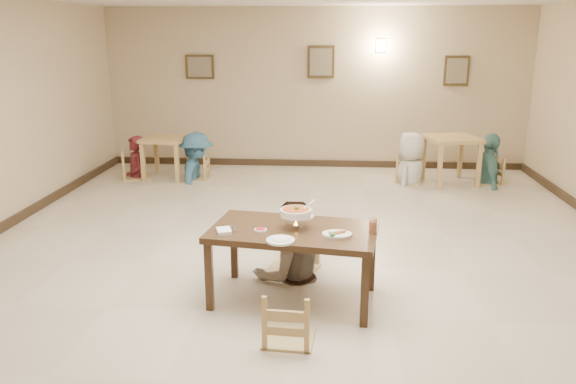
# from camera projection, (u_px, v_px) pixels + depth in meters

# --- Properties ---
(floor) EXTENTS (10.00, 10.00, 0.00)m
(floor) POSITION_uv_depth(u_px,v_px,m) (301.00, 267.00, 6.25)
(floor) COLOR beige
(floor) RESTS_ON ground
(wall_back) EXTENTS (10.00, 0.00, 10.00)m
(wall_back) POSITION_uv_depth(u_px,v_px,m) (315.00, 89.00, 10.64)
(wall_back) COLOR #C9B290
(wall_back) RESTS_ON floor
(baseboard_back) EXTENTS (8.00, 0.06, 0.12)m
(baseboard_back) POSITION_uv_depth(u_px,v_px,m) (314.00, 163.00, 11.01)
(baseboard_back) COLOR #322518
(baseboard_back) RESTS_ON floor
(picture_a) EXTENTS (0.55, 0.04, 0.45)m
(picture_a) POSITION_uv_depth(u_px,v_px,m) (200.00, 67.00, 10.65)
(picture_a) COLOR #3E2F19
(picture_a) RESTS_ON wall_back
(picture_b) EXTENTS (0.50, 0.04, 0.60)m
(picture_b) POSITION_uv_depth(u_px,v_px,m) (321.00, 62.00, 10.46)
(picture_b) COLOR #3E2F19
(picture_b) RESTS_ON wall_back
(picture_c) EXTENTS (0.45, 0.04, 0.55)m
(picture_c) POSITION_uv_depth(u_px,v_px,m) (457.00, 71.00, 10.32)
(picture_c) COLOR #3E2F19
(picture_c) RESTS_ON wall_back
(wall_sconce) EXTENTS (0.16, 0.05, 0.22)m
(wall_sconce) POSITION_uv_depth(u_px,v_px,m) (381.00, 45.00, 10.30)
(wall_sconce) COLOR #FFD88C
(wall_sconce) RESTS_ON wall_back
(main_table) EXTENTS (1.67, 1.09, 0.73)m
(main_table) POSITION_uv_depth(u_px,v_px,m) (293.00, 237.00, 5.32)
(main_table) COLOR #3E2816
(main_table) RESTS_ON floor
(chair_far) EXTENTS (0.51, 0.51, 1.09)m
(chair_far) POSITION_uv_depth(u_px,v_px,m) (292.00, 224.00, 6.00)
(chair_far) COLOR tan
(chair_far) RESTS_ON floor
(chair_near) EXTENTS (0.42, 0.42, 0.89)m
(chair_near) POSITION_uv_depth(u_px,v_px,m) (289.00, 291.00, 4.65)
(chair_near) COLOR tan
(chair_near) RESTS_ON floor
(main_diner) EXTENTS (0.99, 0.89, 1.67)m
(main_diner) POSITION_uv_depth(u_px,v_px,m) (291.00, 201.00, 5.81)
(main_diner) COLOR gray
(main_diner) RESTS_ON floor
(curry_warmer) EXTENTS (0.33, 0.29, 0.26)m
(curry_warmer) POSITION_uv_depth(u_px,v_px,m) (296.00, 213.00, 5.26)
(curry_warmer) COLOR silver
(curry_warmer) RESTS_ON main_table
(rice_plate_far) EXTENTS (0.27, 0.27, 0.06)m
(rice_plate_far) POSITION_uv_depth(u_px,v_px,m) (300.00, 216.00, 5.61)
(rice_plate_far) COLOR white
(rice_plate_far) RESTS_ON main_table
(rice_plate_near) EXTENTS (0.26, 0.26, 0.06)m
(rice_plate_near) POSITION_uv_depth(u_px,v_px,m) (281.00, 240.00, 4.96)
(rice_plate_near) COLOR white
(rice_plate_near) RESTS_ON main_table
(fried_plate) EXTENTS (0.27, 0.27, 0.06)m
(fried_plate) POSITION_uv_depth(u_px,v_px,m) (337.00, 234.00, 5.10)
(fried_plate) COLOR white
(fried_plate) RESTS_ON main_table
(chili_dish) EXTENTS (0.12, 0.12, 0.02)m
(chili_dish) POSITION_uv_depth(u_px,v_px,m) (261.00, 230.00, 5.23)
(chili_dish) COLOR white
(chili_dish) RESTS_ON main_table
(napkin_cutlery) EXTENTS (0.20, 0.27, 0.03)m
(napkin_cutlery) POSITION_uv_depth(u_px,v_px,m) (224.00, 231.00, 5.19)
(napkin_cutlery) COLOR white
(napkin_cutlery) RESTS_ON main_table
(drink_glass) EXTENTS (0.08, 0.08, 0.15)m
(drink_glass) POSITION_uv_depth(u_px,v_px,m) (373.00, 226.00, 5.16)
(drink_glass) COLOR white
(drink_glass) RESTS_ON main_table
(bg_table_left) EXTENTS (0.80, 0.80, 0.74)m
(bg_table_left) POSITION_uv_depth(u_px,v_px,m) (166.00, 145.00, 9.96)
(bg_table_left) COLOR tan
(bg_table_left) RESTS_ON floor
(bg_table_right) EXTENTS (0.98, 0.98, 0.81)m
(bg_table_right) POSITION_uv_depth(u_px,v_px,m) (452.00, 145.00, 9.59)
(bg_table_right) COLOR tan
(bg_table_right) RESTS_ON floor
(bg_chair_ll) EXTENTS (0.47, 0.47, 1.01)m
(bg_chair_ll) POSITION_uv_depth(u_px,v_px,m) (135.00, 151.00, 9.98)
(bg_chair_ll) COLOR tan
(bg_chair_ll) RESTS_ON floor
(bg_chair_lr) EXTENTS (0.41, 0.41, 0.86)m
(bg_chair_lr) POSITION_uv_depth(u_px,v_px,m) (196.00, 155.00, 9.92)
(bg_chair_lr) COLOR tan
(bg_chair_lr) RESTS_ON floor
(bg_chair_rl) EXTENTS (0.43, 0.43, 0.91)m
(bg_chair_rl) POSITION_uv_depth(u_px,v_px,m) (411.00, 157.00, 9.70)
(bg_chair_rl) COLOR tan
(bg_chair_rl) RESTS_ON floor
(bg_chair_rr) EXTENTS (0.41, 0.41, 0.86)m
(bg_chair_rr) POSITION_uv_depth(u_px,v_px,m) (490.00, 159.00, 9.66)
(bg_chair_rr) COLOR tan
(bg_chair_rr) RESTS_ON floor
(bg_diner_a) EXTENTS (0.60, 0.67, 1.53)m
(bg_diner_a) POSITION_uv_depth(u_px,v_px,m) (134.00, 136.00, 9.91)
(bg_diner_a) COLOR maroon
(bg_diner_a) RESTS_ON floor
(bg_diner_b) EXTENTS (0.67, 1.11, 1.69)m
(bg_diner_b) POSITION_uv_depth(u_px,v_px,m) (195.00, 132.00, 9.81)
(bg_diner_b) COLOR teal
(bg_diner_b) RESTS_ON floor
(bg_diner_c) EXTENTS (0.89, 1.02, 1.76)m
(bg_diner_c) POSITION_uv_depth(u_px,v_px,m) (413.00, 132.00, 9.59)
(bg_diner_c) COLOR silver
(bg_diner_c) RESTS_ON floor
(bg_diner_d) EXTENTS (0.45, 1.04, 1.75)m
(bg_diner_d) POSITION_uv_depth(u_px,v_px,m) (493.00, 133.00, 9.54)
(bg_diner_d) COLOR #5A9795
(bg_diner_d) RESTS_ON floor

